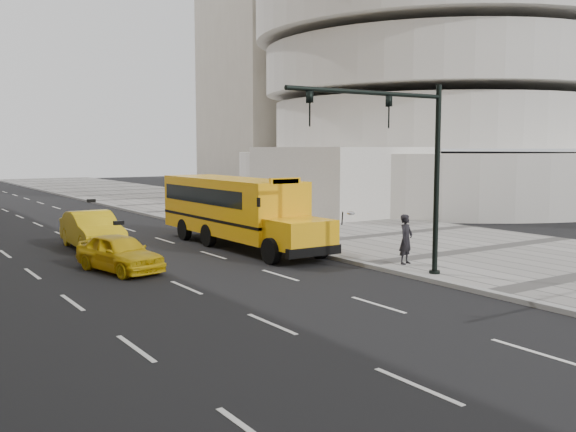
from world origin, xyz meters
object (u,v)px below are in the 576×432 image
pedestrian (406,239)px  taxi_near (119,253)px  school_bus (234,206)px  traffic_signal (406,156)px  taxi_far (92,230)px

pedestrian → taxi_near: bearing=131.8°
school_bus → pedestrian: school_bus is taller
taxi_near → traffic_signal: bearing=-57.2°
school_bus → taxi_near: (-6.33, -3.12, -1.09)m
taxi_far → taxi_near: bearing=-95.7°
taxi_far → pedestrian: 13.50m
taxi_near → traffic_signal: traffic_signal is taller
traffic_signal → pedestrian: bearing=44.7°
pedestrian → traffic_signal: 4.00m
taxi_near → pedestrian: size_ratio=2.17×
taxi_near → pedestrian: pedestrian is taller
taxi_near → taxi_far: 5.72m
school_bus → traffic_signal: 10.36m
taxi_near → traffic_signal: size_ratio=0.61×
pedestrian → traffic_signal: bearing=-153.5°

